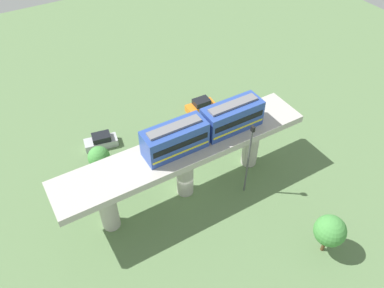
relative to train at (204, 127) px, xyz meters
name	(u,v)px	position (x,y,z in m)	size (l,w,h in m)	color
ground_plane	(185,191)	(0.00, -2.40, -8.71)	(120.00, 120.00, 0.00)	#5B7A4C
viaduct	(185,158)	(0.00, -2.40, -3.27)	(5.20, 28.00, 7.18)	#B7B2AA
train	(204,127)	(0.00, 0.00, 0.00)	(2.64, 13.55, 3.24)	#2D4CA5
parked_car_silver	(101,141)	(-12.21, -7.93, -7.97)	(2.57, 4.47, 1.76)	#B2B5BA
parked_car_orange	(201,106)	(-11.99, 7.09, -7.97)	(1.97, 4.27, 1.76)	orange
tree_near_viaduct	(330,231)	(13.76, 5.73, -5.38)	(3.11, 3.11, 4.91)	brown
tree_mid_lot	(99,157)	(-7.49, -9.66, -5.92)	(2.59, 2.59, 4.11)	brown
signal_post	(249,158)	(3.40, 3.54, -3.30)	(0.44, 0.28, 9.78)	#4C4C51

